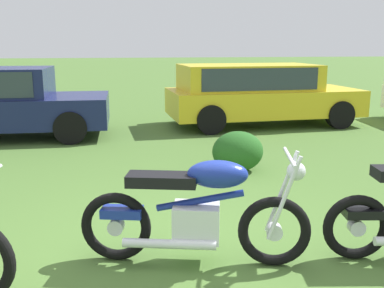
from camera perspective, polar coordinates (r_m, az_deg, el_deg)
name	(u,v)px	position (r m, az deg, el deg)	size (l,w,h in m)	color
ground_plane	(185,258)	(4.20, -0.93, -14.31)	(120.00, 120.00, 0.00)	#476B2D
motorcycle_blue	(197,212)	(3.94, 0.64, -8.56)	(1.98, 0.79, 1.02)	black
car_yellow	(256,90)	(10.76, 8.09, 6.79)	(4.54, 2.14, 1.43)	gold
shrub_low	(238,151)	(6.84, 5.81, -0.94)	(0.78, 0.64, 0.62)	#23591E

